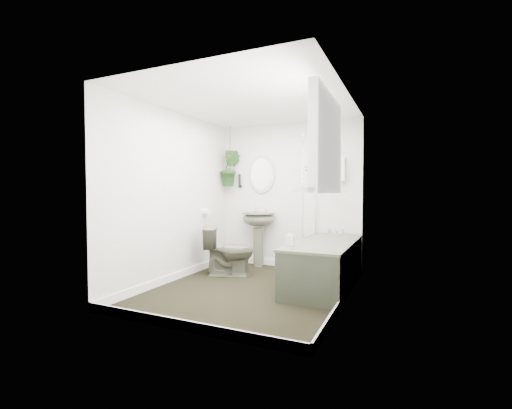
% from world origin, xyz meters
% --- Properties ---
extents(floor, '(2.30, 2.80, 0.02)m').
position_xyz_m(floor, '(0.00, 0.00, -0.01)').
color(floor, black).
rests_on(floor, ground).
extents(ceiling, '(2.30, 2.80, 0.02)m').
position_xyz_m(ceiling, '(0.00, 0.00, 2.31)').
color(ceiling, white).
rests_on(ceiling, ground).
extents(wall_back, '(2.30, 0.02, 2.30)m').
position_xyz_m(wall_back, '(0.00, 1.41, 1.15)').
color(wall_back, silver).
rests_on(wall_back, ground).
extents(wall_front, '(2.30, 0.02, 2.30)m').
position_xyz_m(wall_front, '(0.00, -1.41, 1.15)').
color(wall_front, silver).
rests_on(wall_front, ground).
extents(wall_left, '(0.02, 2.80, 2.30)m').
position_xyz_m(wall_left, '(-1.16, 0.00, 1.15)').
color(wall_left, silver).
rests_on(wall_left, ground).
extents(wall_right, '(0.02, 2.80, 2.30)m').
position_xyz_m(wall_right, '(1.16, 0.00, 1.15)').
color(wall_right, silver).
rests_on(wall_right, ground).
extents(skirting, '(2.30, 2.80, 0.10)m').
position_xyz_m(skirting, '(0.00, 0.00, 0.05)').
color(skirting, white).
rests_on(skirting, floor).
extents(bathtub, '(0.72, 1.72, 0.58)m').
position_xyz_m(bathtub, '(0.80, 0.50, 0.29)').
color(bathtub, '#4F503E').
rests_on(bathtub, floor).
extents(bath_screen, '(0.04, 0.72, 1.40)m').
position_xyz_m(bath_screen, '(0.47, 0.99, 1.28)').
color(bath_screen, silver).
rests_on(bath_screen, bathtub).
extents(shower_box, '(0.20, 0.10, 0.35)m').
position_xyz_m(shower_box, '(0.80, 1.34, 1.55)').
color(shower_box, white).
rests_on(shower_box, wall_back).
extents(oval_mirror, '(0.46, 0.03, 0.62)m').
position_xyz_m(oval_mirror, '(-0.45, 1.37, 1.50)').
color(oval_mirror, '#B8B2A2').
rests_on(oval_mirror, wall_back).
extents(wall_sconce, '(0.04, 0.04, 0.22)m').
position_xyz_m(wall_sconce, '(-0.85, 1.36, 1.40)').
color(wall_sconce, black).
rests_on(wall_sconce, wall_back).
extents(toilet_roll_holder, '(0.11, 0.11, 0.11)m').
position_xyz_m(toilet_roll_holder, '(-1.10, 0.70, 0.90)').
color(toilet_roll_holder, white).
rests_on(toilet_roll_holder, wall_left).
extents(window_recess, '(0.08, 1.00, 0.90)m').
position_xyz_m(window_recess, '(1.09, -0.70, 1.65)').
color(window_recess, white).
rests_on(window_recess, wall_right).
extents(window_sill, '(0.18, 1.00, 0.04)m').
position_xyz_m(window_sill, '(1.02, -0.70, 1.23)').
color(window_sill, white).
rests_on(window_sill, wall_right).
extents(window_blinds, '(0.01, 0.86, 0.76)m').
position_xyz_m(window_blinds, '(1.04, -0.70, 1.65)').
color(window_blinds, white).
rests_on(window_blinds, wall_right).
extents(toilet, '(0.81, 0.66, 0.72)m').
position_xyz_m(toilet, '(-0.60, 0.52, 0.36)').
color(toilet, '#4F503E').
rests_on(toilet, floor).
extents(pedestal_sink, '(0.56, 0.49, 0.88)m').
position_xyz_m(pedestal_sink, '(-0.45, 1.24, 0.44)').
color(pedestal_sink, '#4F503E').
rests_on(pedestal_sink, floor).
extents(sill_plant, '(0.27, 0.25, 0.25)m').
position_xyz_m(sill_plant, '(1.01, -0.77, 1.37)').
color(sill_plant, black).
rests_on(sill_plant, window_sill).
extents(hanging_plant, '(0.40, 0.36, 0.59)m').
position_xyz_m(hanging_plant, '(-0.97, 1.25, 1.60)').
color(hanging_plant, black).
rests_on(hanging_plant, ceiling).
extents(soap_bottle, '(0.09, 0.09, 0.19)m').
position_xyz_m(soap_bottle, '(0.52, -0.02, 0.68)').
color(soap_bottle, black).
rests_on(soap_bottle, bathtub).
extents(hanging_pot, '(0.16, 0.16, 0.12)m').
position_xyz_m(hanging_pot, '(-0.97, 1.25, 1.83)').
color(hanging_pot, '#47342A').
rests_on(hanging_pot, ceiling).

